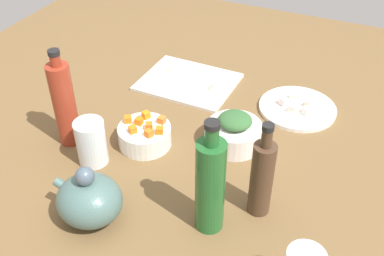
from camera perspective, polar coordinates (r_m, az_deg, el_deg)
name	(u,v)px	position (r cm, az deg, el deg)	size (l,w,h in cm)	color
tabletop	(192,147)	(123.57, 0.00, -2.39)	(190.00, 190.00, 3.00)	brown
cutting_board	(188,82)	(146.69, -0.47, 5.74)	(29.05, 23.38, 1.00)	silver
plate_tofu	(297,108)	(137.93, 12.99, 2.42)	(22.46, 22.46, 1.20)	white
bowl_greens	(234,135)	(120.74, 5.28, -0.85)	(14.61, 14.61, 6.27)	white
bowl_carrots	(145,136)	(121.18, -5.91, -0.97)	(13.96, 13.96, 5.50)	white
teapot	(89,199)	(101.99, -12.69, -8.68)	(16.23, 13.57, 14.62)	#486762
bottle_0	(64,104)	(120.61, -15.64, 2.95)	(5.75, 5.75, 27.19)	maroon
bottle_1	(262,177)	(99.35, 8.70, -6.05)	(5.02, 5.02, 24.04)	#493221
bottle_2	(210,185)	(93.84, 2.28, -7.06)	(6.26, 6.26, 27.86)	#215D28
drinking_glass_1	(91,142)	(115.95, -12.44, -1.76)	(7.53, 7.53, 12.06)	white
carrot_cube_0	(128,119)	(121.37, -7.99, 1.08)	(1.80, 1.80, 1.80)	orange
carrot_cube_1	(133,129)	(117.70, -7.40, -0.18)	(1.80, 1.80, 1.80)	orange
carrot_cube_2	(146,115)	(122.36, -5.74, 1.62)	(1.80, 1.80, 1.80)	orange
carrot_cube_3	(149,133)	(116.01, -5.40, -0.65)	(1.80, 1.80, 1.80)	orange
carrot_cube_4	(149,126)	(118.39, -5.37, 0.25)	(1.80, 1.80, 1.80)	orange
carrot_cube_5	(162,120)	(120.26, -3.81, 1.02)	(1.80, 1.80, 1.80)	orange
carrot_cube_6	(160,130)	(116.73, -4.07, -0.29)	(1.80, 1.80, 1.80)	orange
carrot_cube_7	(139,121)	(120.35, -6.63, 0.86)	(1.80, 1.80, 1.80)	orange
chopped_greens_mound	(235,120)	(117.84, 5.41, 0.97)	(8.89, 8.66, 3.30)	#326031
tofu_cube_0	(310,104)	(137.52, 14.45, 2.91)	(2.20, 2.20, 2.20)	white
tofu_cube_1	(294,97)	(139.76, 12.63, 3.84)	(2.20, 2.20, 2.20)	white
tofu_cube_2	(293,109)	(134.46, 12.45, 2.38)	(2.20, 2.20, 2.20)	silver
tofu_cube_3	(307,111)	(134.40, 14.17, 2.07)	(2.20, 2.20, 2.20)	white
tofu_cube_4	(284,102)	(136.92, 11.40, 3.25)	(2.20, 2.20, 2.20)	white
dumpling_0	(171,84)	(142.71, -2.69, 5.47)	(4.48, 4.04, 2.25)	beige
dumpling_1	(185,89)	(139.49, -0.84, 4.88)	(5.76, 5.34, 3.07)	beige
dumpling_2	(174,69)	(150.71, -2.22, 7.34)	(5.68, 5.51, 2.07)	beige
dumpling_3	(215,87)	(140.95, 2.91, 5.11)	(4.97, 4.91, 2.62)	beige
dumpling_4	(202,70)	(149.44, 1.27, 7.29)	(5.02, 4.94, 3.07)	beige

